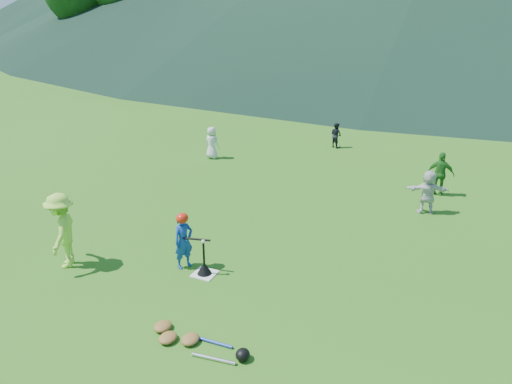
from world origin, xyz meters
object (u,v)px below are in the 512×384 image
Objects in this scene: fielder_a at (212,143)px; fielder_d at (428,192)px; adult_coach at (62,231)px; fielder_b at (336,135)px; home_plate at (205,274)px; batter_child at (184,241)px; fielder_c at (440,174)px; batting_tee at (204,269)px; equipment_pile at (190,339)px.

fielder_a is 7.60m from fielder_d.
fielder_b is at bearing 137.38° from adult_coach.
fielder_d is (3.66, 5.09, 0.57)m from home_plate.
batter_child is 7.55m from fielder_a.
home_plate is at bearing 57.15° from fielder_c.
batting_tee is at bearing 38.03° from fielder_d.
fielder_d is 6.28m from batting_tee.
adult_coach is 0.89× the size of equipment_pile.
adult_coach reaches higher than batting_tee.
fielder_d is at bearing 170.78° from fielder_a.
fielder_d reaches higher than fielder_a.
fielder_b is (-0.19, 10.07, 0.46)m from home_plate.
adult_coach is 1.44× the size of fielder_a.
batting_tee is (3.71, -6.95, -0.42)m from fielder_a.
equipment_pile is (0.87, -1.97, -0.06)m from batting_tee.
equipment_pile is (0.87, -1.97, 0.06)m from home_plate.
fielder_d is at bearing -15.48° from batter_child.
equipment_pile is at bearing 123.33° from fielder_b.
batting_tee is at bearing 57.15° from fielder_c.
fielder_c is 7.60m from batting_tee.
batter_child is 0.66× the size of equipment_pile.
home_plate is 0.48× the size of fielder_b.
fielder_a is at bearing -5.62° from fielder_c.
home_plate is 7.61m from fielder_c.
fielder_a reaches higher than batting_tee.
fielder_d is (6.45, 5.96, -0.22)m from adult_coach.
batting_tee is 0.38× the size of equipment_pile.
fielder_a reaches higher than fielder_b.
fielder_a is at bearing 157.44° from adult_coach.
fielder_c reaches higher than home_plate.
batter_child reaches higher than fielder_a.
adult_coach is 9.94m from fielder_c.
batting_tee is (-3.82, -6.56, -0.50)m from fielder_c.
fielder_b is 0.75× the size of fielder_c.
fielder_d reaches higher than fielder_b.
fielder_b is 5.33m from fielder_c.
fielder_b is at bearing -68.56° from fielder_d.
adult_coach is (-2.27, -0.97, 0.21)m from batter_child.
fielder_d is at bearing 103.51° from adult_coach.
batter_child is 1.02× the size of fielder_d.
batter_child reaches higher than home_plate.
fielder_c is at bearing 167.07° from fielder_b.
fielder_d is at bearing 156.01° from fielder_b.
home_plate is at bearing 38.03° from fielder_d.
fielder_b is (3.52, 3.12, -0.09)m from fielder_a.
batting_tee is 2.15m from equipment_pile.
fielder_c is at bearing -112.45° from fielder_d.
adult_coach is 8.79m from fielder_d.
adult_coach reaches higher than fielder_d.
fielder_a is at bearing -30.42° from fielder_d.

